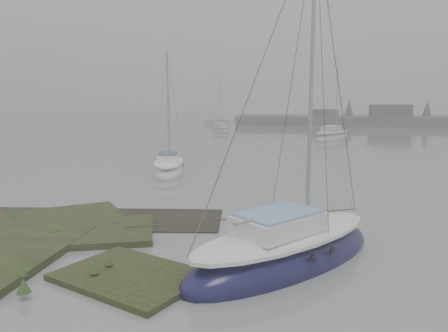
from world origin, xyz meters
The scene contains 7 objects.
ground centered at (0.00, 30.00, 0.00)m, with size 160.00×160.00×0.00m, color slate.
far_shoreline centered at (26.84, 61.90, 0.85)m, with size 60.00×8.00×4.15m.
sailboat_main centered at (4.32, 1.09, 0.30)m, with size 6.27×6.67×9.74m.
sailboat_white centered at (-2.72, 14.67, 0.24)m, with size 2.94×5.80×7.82m.
sailboat_far_a centered at (-4.33, 45.70, 0.23)m, with size 3.49×5.42×7.29m.
sailboat_far_b centered at (8.94, 36.82, 0.30)m, with size 5.16×7.05×9.59m.
sailboat_far_c centered at (-7.56, 62.11, 0.23)m, with size 5.55×3.40×7.45m.
Camera 1 is at (4.33, -10.40, 4.53)m, focal length 35.00 mm.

